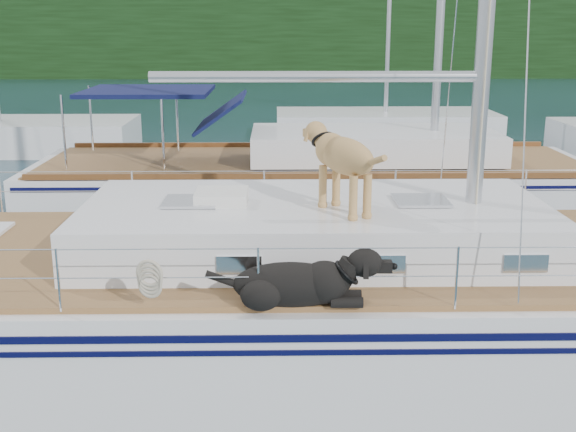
{
  "coord_description": "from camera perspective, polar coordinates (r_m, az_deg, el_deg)",
  "views": [
    {
      "loc": [
        0.36,
        -7.9,
        3.76
      ],
      "look_at": [
        0.5,
        0.2,
        1.6
      ],
      "focal_mm": 45.0,
      "sensor_mm": 36.0,
      "label": 1
    }
  ],
  "objects": [
    {
      "name": "main_sailboat",
      "position": [
        8.47,
        -2.71,
        -6.41
      ],
      "size": [
        12.0,
        3.82,
        14.01
      ],
      "color": "white",
      "rests_on": "ground"
    },
    {
      "name": "tree_line",
      "position": [
        52.9,
        -1.39,
        14.12
      ],
      "size": [
        90.0,
        3.0,
        6.0
      ],
      "primitive_type": "cube",
      "color": "black",
      "rests_on": "ground"
    },
    {
      "name": "neighbor_sailboat",
      "position": [
        14.51,
        2.39,
        2.46
      ],
      "size": [
        11.0,
        3.5,
        13.3
      ],
      "color": "white",
      "rests_on": "ground"
    },
    {
      "name": "ground",
      "position": [
        8.76,
        -3.31,
        -10.53
      ],
      "size": [
        120.0,
        120.0,
        0.0
      ],
      "primitive_type": "plane",
      "color": "black",
      "rests_on": "ground"
    },
    {
      "name": "bg_boat_west",
      "position": [
        23.67,
        -21.76,
        5.84
      ],
      "size": [
        8.0,
        3.0,
        11.65
      ],
      "color": "white",
      "rests_on": "ground"
    },
    {
      "name": "bg_boat_center",
      "position": [
        24.4,
        7.68,
        7.02
      ],
      "size": [
        7.2,
        3.0,
        11.65
      ],
      "color": "white",
      "rests_on": "ground"
    },
    {
      "name": "shore_bank",
      "position": [
        54.19,
        -1.37,
        11.6
      ],
      "size": [
        92.0,
        1.0,
        1.2
      ],
      "primitive_type": "cube",
      "color": "#595147",
      "rests_on": "ground"
    }
  ]
}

